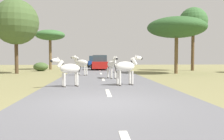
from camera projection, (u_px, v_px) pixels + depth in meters
The scene contains 14 objects.
ground_plane at pixel (103, 104), 7.49m from camera, with size 90.00×90.00×0.00m, color olive.
road at pixel (112, 103), 7.51m from camera, with size 6.00×64.00×0.05m, color slate.
lane_markings at pixel (114, 109), 6.51m from camera, with size 0.16×56.00×0.01m.
zebra_0 at pixel (112, 65), 16.32m from camera, with size 0.77×1.59×1.55m.
zebra_1 at pixel (68, 69), 11.55m from camera, with size 1.43×0.84×1.43m.
zebra_2 at pixel (81, 63), 19.25m from camera, with size 1.56×1.14×1.63m.
zebra_3 at pixel (127, 67), 12.19m from camera, with size 1.58×0.85×1.57m.
car_0 at pixel (100, 63), 28.67m from camera, with size 2.04×4.35×1.74m.
car_1 at pixel (95, 62), 36.69m from camera, with size 2.07×4.36×1.74m.
tree_1 at pixel (193, 22), 27.25m from camera, with size 3.19×3.19×7.21m.
tree_5 at pixel (177, 28), 22.06m from camera, with size 5.41×5.41×5.21m.
tree_6 at pixel (50, 36), 30.02m from camera, with size 3.69×3.69×4.98m.
tree_7 at pixel (16, 22), 21.85m from camera, with size 4.13×4.13×6.80m.
bush_2 at pixel (41, 67), 26.64m from camera, with size 1.61×1.45×0.97m, color #425B2D.
Camera 1 is at (-0.23, -7.43, 1.43)m, focal length 38.36 mm.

